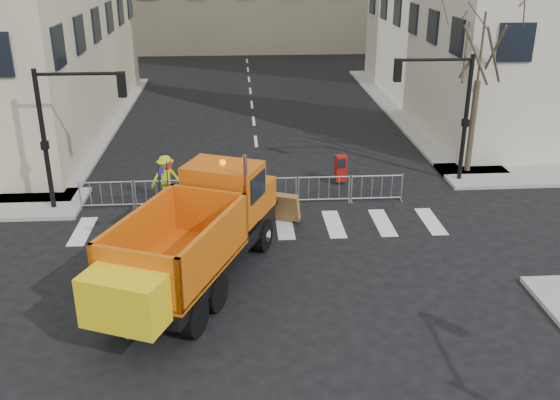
{
  "coord_description": "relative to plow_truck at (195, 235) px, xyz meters",
  "views": [
    {
      "loc": [
        -0.87,
        -14.97,
        9.44
      ],
      "look_at": [
        0.33,
        2.5,
        2.24
      ],
      "focal_mm": 40.0,
      "sensor_mm": 36.0,
      "label": 1
    }
  ],
  "objects": [
    {
      "name": "crowd_barriers",
      "position": [
        1.45,
        6.18,
        -1.12
      ],
      "size": [
        12.6,
        0.6,
        1.1
      ],
      "primitive_type": null,
      "color": "#9EA0A5",
      "rests_on": "ground"
    },
    {
      "name": "cop_a",
      "position": [
        1.37,
        5.58,
        -0.8
      ],
      "size": [
        0.75,
        0.66,
        1.74
      ],
      "primitive_type": "imported",
      "rotation": [
        0.0,
        0.0,
        3.61
      ],
      "color": "black",
      "rests_on": "ground"
    },
    {
      "name": "traffic_light_left",
      "position": [
        -5.8,
        6.08,
        1.03
      ],
      "size": [
        0.18,
        0.18,
        5.4
      ],
      "primitive_type": "cylinder",
      "color": "black",
      "rests_on": "ground"
    },
    {
      "name": "ground",
      "position": [
        2.2,
        -1.42,
        -1.67
      ],
      "size": [
        120.0,
        120.0,
        0.0
      ],
      "primitive_type": "plane",
      "color": "black",
      "rests_on": "ground"
    },
    {
      "name": "plow_truck",
      "position": [
        0.0,
        0.0,
        0.0
      ],
      "size": [
        6.09,
        9.95,
        3.77
      ],
      "rotation": [
        0.0,
        0.0,
        1.18
      ],
      "color": "black",
      "rests_on": "ground"
    },
    {
      "name": "traffic_light_right",
      "position": [
        10.7,
        8.08,
        1.03
      ],
      "size": [
        0.18,
        0.18,
        5.4
      ],
      "primitive_type": "cylinder",
      "color": "black",
      "rests_on": "ground"
    },
    {
      "name": "street_tree",
      "position": [
        11.4,
        9.08,
        2.08
      ],
      "size": [
        3.0,
        3.0,
        7.5
      ],
      "primitive_type": null,
      "color": "#382B21",
      "rests_on": "ground"
    },
    {
      "name": "sidewalk_back",
      "position": [
        2.2,
        7.08,
        -1.6
      ],
      "size": [
        64.0,
        5.0,
        0.15
      ],
      "primitive_type": "cube",
      "color": "gray",
      "rests_on": "ground"
    },
    {
      "name": "newspaper_box",
      "position": [
        5.58,
        8.17,
        -0.97
      ],
      "size": [
        0.49,
        0.44,
        1.1
      ],
      "primitive_type": "cube",
      "rotation": [
        0.0,
        0.0,
        0.1
      ],
      "color": "#9C100C",
      "rests_on": "sidewalk_back"
    },
    {
      "name": "worker",
      "position": [
        -1.53,
        6.5,
        -0.62
      ],
      "size": [
        1.31,
        0.97,
        1.81
      ],
      "primitive_type": "imported",
      "rotation": [
        0.0,
        0.0,
        0.28
      ],
      "color": "#C9CA17",
      "rests_on": "sidewalk_back"
    },
    {
      "name": "cop_b",
      "position": [
        2.03,
        4.93,
        -0.8
      ],
      "size": [
        0.93,
        0.77,
        1.75
      ],
      "primitive_type": "imported",
      "rotation": [
        0.0,
        0.0,
        3.27
      ],
      "color": "black",
      "rests_on": "ground"
    },
    {
      "name": "cop_c",
      "position": [
        1.06,
        3.7,
        -0.75
      ],
      "size": [
        1.02,
        1.13,
        1.84
      ],
      "primitive_type": "imported",
      "rotation": [
        0.0,
        0.0,
        4.06
      ],
      "color": "black",
      "rests_on": "ground"
    }
  ]
}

